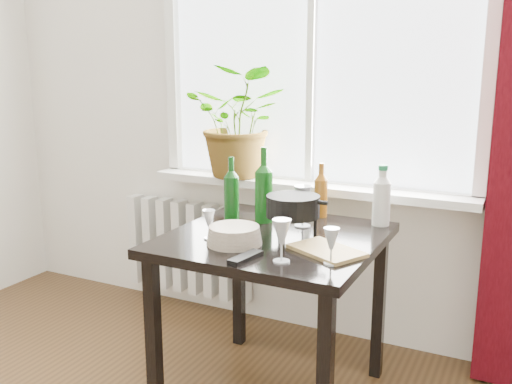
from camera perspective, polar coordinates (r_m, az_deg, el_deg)
The scene contains 18 objects.
window at distance 2.94m, azimuth 5.79°, elevation 15.80°, with size 1.72×0.08×1.62m.
windowsill at distance 2.93m, azimuth 4.97°, elevation 0.59°, with size 1.72×0.20×0.04m.
radiator at distance 3.41m, azimuth -6.83°, elevation -5.48°, with size 0.80×0.10×0.55m.
table at distance 2.41m, azimuth 1.82°, elevation -6.42°, with size 0.85×0.85×0.74m.
potted_plant at distance 3.03m, azimuth -1.55°, elevation 7.02°, with size 0.53×0.46×0.59m, color #33721E.
wine_bottle_left at distance 2.58m, azimuth -2.48°, elevation 0.38°, with size 0.07×0.07×0.29m, color #0B3B0E, non-canonical shape.
wine_bottle_right at distance 2.54m, azimuth 0.79°, elevation 0.77°, with size 0.08×0.08×0.34m, color #0C400E, non-canonical shape.
bottle_amber at distance 2.65m, azimuth 6.51°, elevation 0.23°, with size 0.06×0.06×0.26m, color brown, non-canonical shape.
cleaning_bottle at distance 2.55m, azimuth 12.47°, elevation -0.32°, with size 0.08×0.08×0.27m, color silver, non-canonical shape.
wineglass_front_right at distance 2.04m, azimuth 2.58°, elevation -4.86°, with size 0.07×0.07×0.16m, color #B5BBC3, non-canonical shape.
wineglass_far_right at distance 2.04m, azimuth 7.53°, elevation -5.37°, with size 0.06×0.06×0.14m, color silver, non-canonical shape.
wineglass_back_center at distance 2.49m, azimuth 4.70°, elevation -1.37°, with size 0.08×0.08×0.19m, color #B2B6C0, non-canonical shape.
wineglass_back_left at distance 2.71m, azimuth 0.88°, elevation -0.43°, with size 0.07×0.07×0.17m, color white, non-canonical shape.
wineglass_front_left at distance 2.32m, azimuth -4.72°, elevation -3.25°, with size 0.05×0.05×0.12m, color silver, non-canonical shape.
plate_stack at distance 2.25m, azimuth -2.19°, elevation -4.37°, with size 0.22×0.22×0.07m, color #C1B2A0.
fondue_pot at distance 2.35m, azimuth 3.70°, elevation -2.38°, with size 0.25×0.22×0.17m, color black, non-canonical shape.
tv_remote at distance 2.09m, azimuth -1.05°, elevation -6.55°, with size 0.05×0.16×0.02m, color black.
cutting_board at distance 2.18m, azimuth 7.06°, elevation -5.82°, with size 0.27×0.18×0.01m, color #AB8A4D.
Camera 1 is at (1.05, -0.52, 1.43)m, focal length 40.00 mm.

